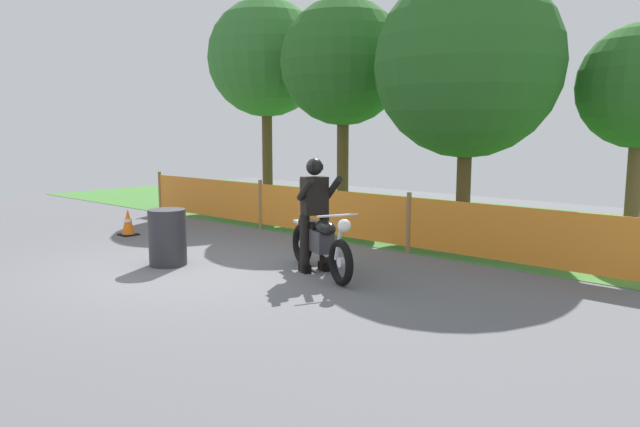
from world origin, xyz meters
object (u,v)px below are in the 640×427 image
at_px(rider_lead, 314,208).
at_px(spare_drum, 168,237).
at_px(traffic_cone, 128,222).
at_px(motorcycle_lead, 320,243).

relative_size(rider_lead, spare_drum, 1.92).
bearing_deg(traffic_cone, motorcycle_lead, 1.54).
distance_m(motorcycle_lead, rider_lead, 0.53).
height_order(motorcycle_lead, traffic_cone, motorcycle_lead).
bearing_deg(traffic_cone, rider_lead, 2.70).
bearing_deg(motorcycle_lead, rider_lead, -179.49).
relative_size(motorcycle_lead, rider_lead, 1.12).
relative_size(motorcycle_lead, spare_drum, 2.16).
relative_size(traffic_cone, spare_drum, 0.60).
bearing_deg(spare_drum, traffic_cone, 160.60).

